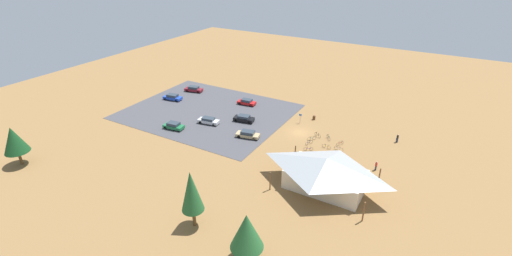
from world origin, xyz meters
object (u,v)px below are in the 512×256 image
bike_pavilion (326,171)px  bicycle_silver_lone_west (339,149)px  visitor_near_lot (397,138)px  lot_sign (300,117)px  bicycle_yellow_yard_front (326,147)px  car_silver_front_row (208,121)px  bicycle_teal_mid_cluster (329,137)px  car_tan_by_curb (248,134)px  trash_bin (314,118)px  bicycle_green_yard_right (320,155)px  car_blue_end_stall (173,97)px  car_black_inner_stall (244,118)px  bicycle_white_back_row (333,156)px  bicycle_purple_yard_center (308,149)px  pine_mideast (247,231)px  pine_center (14,140)px  car_red_aisle_side (247,102)px  bicycle_orange_lone_east (297,154)px  bicycle_red_edge_north (340,143)px  bicycle_black_near_sign (318,135)px  visitor_at_bikes (376,166)px  bicycle_teal_front_row (312,138)px  car_maroon_far_end (194,89)px  pine_far_west (191,191)px  bicycle_blue_yard_left (309,143)px  car_green_second_row (174,126)px

bike_pavilion → bicycle_silver_lone_west: bike_pavilion is taller
visitor_near_lot → lot_sign: bearing=4.4°
bicycle_yellow_yard_front → car_silver_front_row: car_silver_front_row is taller
bicycle_teal_mid_cluster → car_tan_by_curb: (13.97, 7.13, 0.33)m
lot_sign → bicycle_yellow_yard_front: (-8.48, 7.40, -1.04)m
trash_bin → bicycle_green_yard_right: trash_bin is taller
car_blue_end_stall → car_black_inner_stall: 21.59m
bicycle_white_back_row → visitor_near_lot: (-8.73, -11.66, 0.54)m
bike_pavilion → bicycle_purple_yard_center: (6.45, -9.29, -2.67)m
car_blue_end_stall → car_tan_by_curb: car_blue_end_stall is taller
lot_sign → visitor_near_lot: 19.46m
pine_mideast → pine_center: pine_center is taller
lot_sign → car_red_aisle_side: (14.99, -2.93, -0.69)m
lot_sign → pine_center: (35.02, 38.47, 3.31)m
bicycle_orange_lone_east → car_black_inner_stall: 17.28m
pine_center → bicycle_silver_lone_west: size_ratio=3.95×
bicycle_red_edge_north → pine_center: bearing=36.5°
bicycle_black_near_sign → lot_sign: bearing=-36.2°
pine_center → car_red_aisle_side: pine_center is taller
visitor_at_bikes → car_tan_by_curb: bearing=1.8°
bicycle_red_edge_north → bicycle_black_near_sign: bicycle_black_near_sign is taller
bicycle_teal_front_row → bicycle_black_near_sign: bearing=-107.1°
bike_pavilion → visitor_at_bikes: size_ratio=8.66×
bicycle_white_back_row → car_tan_by_curb: car_tan_by_curb is taller
car_blue_end_stall → car_maroon_far_end: 7.07m
pine_center → bicycle_teal_mid_cluster: pine_center is taller
pine_far_west → trash_bin: bearing=-92.6°
bicycle_purple_yard_center → visitor_at_bikes: visitor_at_bikes is taller
bicycle_orange_lone_east → bicycle_blue_yard_left: bearing=-92.6°
bicycle_blue_yard_left → visitor_at_bikes: bearing=168.6°
pine_mideast → bicycle_orange_lone_east: pine_mideast is taller
pine_mideast → bicycle_red_edge_north: bearing=-91.8°
bicycle_orange_lone_east → bicycle_white_back_row: size_ratio=1.07×
bicycle_orange_lone_east → bicycle_green_yard_right: size_ratio=0.96×
bicycle_black_near_sign → car_blue_end_stall: (37.74, -0.50, 0.35)m
bicycle_yellow_yard_front → car_black_inner_stall: 19.35m
car_red_aisle_side → visitor_at_bikes: 35.61m
car_black_inner_stall → bicycle_purple_yard_center: bearing=164.6°
bike_pavilion → bicycle_green_yard_right: 9.50m
bicycle_purple_yard_center → bicycle_teal_mid_cluster: bearing=-106.6°
bike_pavilion → bicycle_black_near_sign: bearing=-65.6°
car_maroon_far_end → visitor_at_bikes: 51.32m
bicycle_orange_lone_east → car_green_second_row: bearing=6.1°
bicycle_purple_yard_center → bicycle_teal_front_row: size_ratio=1.17×
bicycle_white_back_row → car_silver_front_row: 27.35m
lot_sign → bicycle_blue_yard_left: bearing=123.9°
trash_bin → bicycle_orange_lone_east: 15.95m
lot_sign → bicycle_teal_mid_cluster: lot_sign is taller
bicycle_red_edge_north → car_silver_front_row: bearing=10.3°
pine_mideast → bicycle_black_near_sign: pine_mideast is taller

